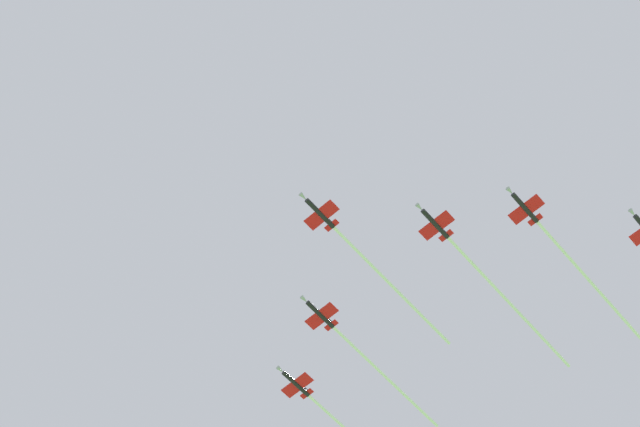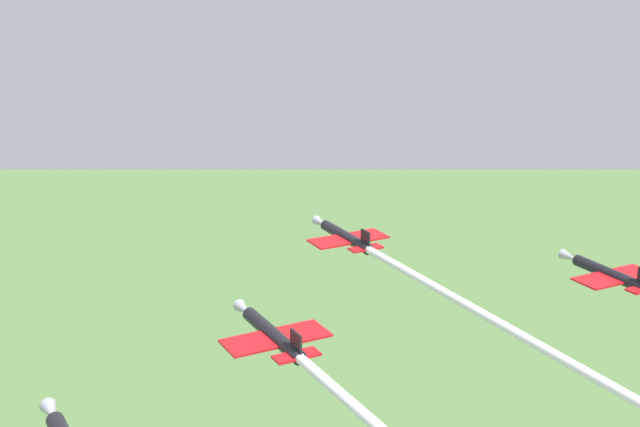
{
  "view_description": "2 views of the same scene",
  "coord_description": "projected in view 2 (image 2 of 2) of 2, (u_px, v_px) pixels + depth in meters",
  "views": [
    {
      "loc": [
        110.77,
        37.22,
        3.22
      ],
      "look_at": [
        10.85,
        15.58,
        211.53
      ],
      "focal_mm": 52.91,
      "sensor_mm": 36.0,
      "label": 1
    },
    {
      "loc": [
        -37.95,
        97.92,
        243.42
      ],
      "look_at": [
        5.87,
        28.92,
        218.55
      ],
      "focal_mm": 49.92,
      "sensor_mm": 36.0,
      "label": 2
    }
  ],
  "objects": [
    {
      "name": "jet_lead",
      "position": [
        425.0,
        282.0,
        87.43
      ],
      "size": [
        51.45,
        30.21,
        2.61
      ],
      "rotation": [
        0.0,
        0.0,
        4.2
      ],
      "color": "black"
    }
  ]
}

